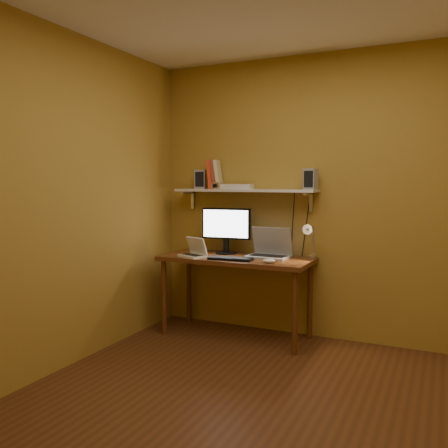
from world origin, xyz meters
The scene contains 14 objects.
room centered at (0.00, 0.00, 1.30)m, with size 3.44×3.24×2.64m.
desk centered at (-0.80, 1.28, 0.66)m, with size 1.40×0.60×0.75m.
wall_shelf centered at (-0.80, 1.47, 1.36)m, with size 1.40×0.25×0.21m.
monitor centered at (-0.98, 1.43, 1.00)m, with size 0.49×0.23×0.44m.
laptop centered at (-0.51, 1.40, 0.82)m, with size 0.40×0.30×0.28m.
netbook centered at (-1.16, 1.12, 0.80)m, with size 0.29×0.25×0.18m.
keyboard centered at (-0.78, 1.10, 0.76)m, with size 0.40×0.13×0.02m, color black.
mouse centered at (-0.41, 1.09, 0.77)m, with size 0.10×0.07×0.04m, color white.
desk_lamp centered at (-0.14, 1.41, 0.96)m, with size 0.09×0.23×0.38m.
speaker_left centered at (-1.28, 1.48, 1.47)m, with size 0.10×0.10×0.19m, color #979A9F.
speaker_right centered at (-0.16, 1.48, 1.47)m, with size 0.10×0.10×0.19m, color #979A9F.
books centered at (-1.12, 1.48, 1.51)m, with size 0.18×0.20×0.28m.
shelf_camera centered at (-1.07, 1.40, 1.41)m, with size 0.11×0.06×0.06m.
router centered at (-0.87, 1.46, 1.40)m, with size 0.29×0.19×0.05m, color white.
Camera 1 is at (0.95, -2.70, 1.44)m, focal length 38.00 mm.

